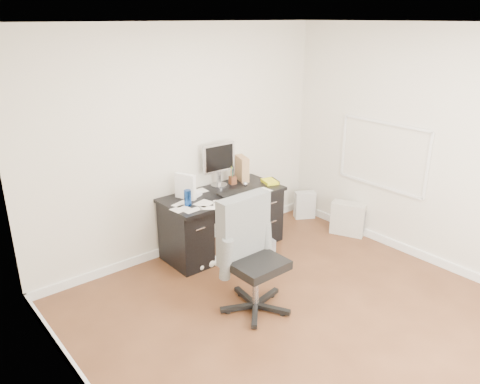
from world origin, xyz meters
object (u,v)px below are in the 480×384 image
at_px(pc_tower, 348,219).
at_px(lcd_monitor, 219,165).
at_px(desk, 223,219).
at_px(keyboard, 238,192).
at_px(wicker_basket, 191,241).
at_px(office_chair, 256,258).

bearing_deg(pc_tower, lcd_monitor, 121.84).
relative_size(desk, keyboard, 3.02).
bearing_deg(wicker_basket, pc_tower, -22.81).
bearing_deg(pc_tower, wicker_basket, 132.30).
height_order(office_chair, wicker_basket, office_chair).
relative_size(desk, office_chair, 1.30).
relative_size(lcd_monitor, keyboard, 1.13).
relative_size(pc_tower, wicker_basket, 1.14).
distance_m(keyboard, pc_tower, 1.63).
bearing_deg(keyboard, desk, 143.29).
distance_m(office_chair, pc_tower, 2.19).
bearing_deg(keyboard, pc_tower, -14.07).
relative_size(lcd_monitor, pc_tower, 1.28).
relative_size(keyboard, wicker_basket, 1.30).
distance_m(desk, keyboard, 0.41).
bearing_deg(keyboard, lcd_monitor, 100.83).
height_order(lcd_monitor, pc_tower, lcd_monitor).
relative_size(keyboard, office_chair, 0.43).
xyz_separation_m(keyboard, pc_tower, (1.42, -0.58, -0.55)).
relative_size(desk, pc_tower, 3.43).
bearing_deg(pc_tower, keyboard, 132.75).
distance_m(lcd_monitor, pc_tower, 1.90).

